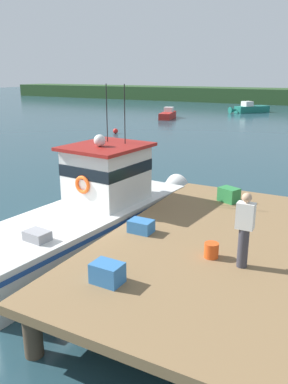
{
  "coord_description": "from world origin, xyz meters",
  "views": [
    {
      "loc": [
        6.99,
        -8.63,
        5.15
      ],
      "look_at": [
        1.2,
        2.17,
        1.4
      ],
      "focal_mm": 36.87,
      "sensor_mm": 36.0,
      "label": 1
    }
  ],
  "objects_px": {
    "bait_bucket": "(211,250)",
    "moored_boat_near_channel": "(168,115)",
    "main_fishing_boat": "(95,212)",
    "crate_stack_near_edge": "(107,273)",
    "crate_single_by_cleat": "(141,226)",
    "moored_boat_off_the_point": "(249,109)",
    "deckhand_by_the_boat": "(244,229)",
    "crate_single_far": "(229,195)",
    "mooring_buoy_outer": "(116,131)"
  },
  "relations": [
    {
      "from": "moored_boat_near_channel",
      "to": "mooring_buoy_outer",
      "type": "xyz_separation_m",
      "value": [
        0.89,
        -12.77,
        -0.21
      ]
    },
    {
      "from": "bait_bucket",
      "to": "moored_boat_off_the_point",
      "type": "distance_m",
      "value": 46.08
    },
    {
      "from": "crate_stack_near_edge",
      "to": "deckhand_by_the_boat",
      "type": "height_order",
      "value": "deckhand_by_the_boat"
    },
    {
      "from": "crate_single_far",
      "to": "moored_boat_off_the_point",
      "type": "height_order",
      "value": "crate_single_far"
    },
    {
      "from": "main_fishing_boat",
      "to": "crate_single_far",
      "type": "relative_size",
      "value": 16.55
    },
    {
      "from": "main_fishing_boat",
      "to": "bait_bucket",
      "type": "relative_size",
      "value": 29.21
    },
    {
      "from": "bait_bucket",
      "to": "deckhand_by_the_boat",
      "type": "distance_m",
      "value": 0.99
    },
    {
      "from": "crate_single_by_cleat",
      "to": "moored_boat_off_the_point",
      "type": "relative_size",
      "value": 0.12
    },
    {
      "from": "bait_bucket",
      "to": "mooring_buoy_outer",
      "type": "xyz_separation_m",
      "value": [
        -15.88,
        21.22,
        -1.15
      ]
    },
    {
      "from": "main_fishing_boat",
      "to": "crate_stack_near_edge",
      "type": "xyz_separation_m",
      "value": [
        2.87,
        -3.65,
        0.4
      ]
    },
    {
      "from": "main_fishing_boat",
      "to": "deckhand_by_the_boat",
      "type": "relative_size",
      "value": 6.09
    },
    {
      "from": "crate_stack_near_edge",
      "to": "crate_single_far",
      "type": "height_order",
      "value": "crate_single_far"
    },
    {
      "from": "crate_stack_near_edge",
      "to": "mooring_buoy_outer",
      "type": "xyz_separation_m",
      "value": [
        -14.45,
        23.23,
        -1.19
      ]
    },
    {
      "from": "crate_single_by_cleat",
      "to": "moored_boat_near_channel",
      "type": "relative_size",
      "value": 0.12
    },
    {
      "from": "bait_bucket",
      "to": "mooring_buoy_outer",
      "type": "relative_size",
      "value": 0.77
    },
    {
      "from": "crate_stack_near_edge",
      "to": "moored_boat_off_the_point",
      "type": "distance_m",
      "value": 47.75
    },
    {
      "from": "bait_bucket",
      "to": "mooring_buoy_outer",
      "type": "distance_m",
      "value": 26.53
    },
    {
      "from": "bait_bucket",
      "to": "moored_boat_near_channel",
      "type": "height_order",
      "value": "bait_bucket"
    },
    {
      "from": "main_fishing_boat",
      "to": "crate_stack_near_edge",
      "type": "bearing_deg",
      "value": -51.9
    },
    {
      "from": "crate_stack_near_edge",
      "to": "moored_boat_off_the_point",
      "type": "bearing_deg",
      "value": 100.53
    },
    {
      "from": "crate_stack_near_edge",
      "to": "crate_single_by_cleat",
      "type": "relative_size",
      "value": 1.0
    },
    {
      "from": "main_fishing_boat",
      "to": "bait_bucket",
      "type": "bearing_deg",
      "value": -21.02
    },
    {
      "from": "crate_stack_near_edge",
      "to": "moored_boat_near_channel",
      "type": "xyz_separation_m",
      "value": [
        -15.34,
        36.0,
        -0.98
      ]
    },
    {
      "from": "crate_single_far",
      "to": "bait_bucket",
      "type": "distance_m",
      "value": 4.1
    },
    {
      "from": "crate_single_far",
      "to": "moored_boat_near_channel",
      "type": "height_order",
      "value": "crate_single_far"
    },
    {
      "from": "crate_single_by_cleat",
      "to": "main_fishing_boat",
      "type": "bearing_deg",
      "value": 153.25
    },
    {
      "from": "main_fishing_boat",
      "to": "deckhand_by_the_boat",
      "type": "distance_m",
      "value": 5.4
    },
    {
      "from": "main_fishing_boat",
      "to": "mooring_buoy_outer",
      "type": "relative_size",
      "value": 22.61
    },
    {
      "from": "bait_bucket",
      "to": "deckhand_by_the_boat",
      "type": "relative_size",
      "value": 0.21
    },
    {
      "from": "crate_single_by_cleat",
      "to": "deckhand_by_the_boat",
      "type": "height_order",
      "value": "deckhand_by_the_boat"
    },
    {
      "from": "crate_stack_near_edge",
      "to": "moored_boat_near_channel",
      "type": "height_order",
      "value": "crate_stack_near_edge"
    },
    {
      "from": "deckhand_by_the_boat",
      "to": "mooring_buoy_outer",
      "type": "height_order",
      "value": "deckhand_by_the_boat"
    },
    {
      "from": "crate_single_far",
      "to": "mooring_buoy_outer",
      "type": "distance_m",
      "value": 22.9
    },
    {
      "from": "crate_stack_near_edge",
      "to": "main_fishing_boat",
      "type": "bearing_deg",
      "value": 128.1
    },
    {
      "from": "crate_single_far",
      "to": "deckhand_by_the_boat",
      "type": "bearing_deg",
      "value": -69.88
    },
    {
      "from": "crate_single_far",
      "to": "bait_bucket",
      "type": "xyz_separation_m",
      "value": [
        0.8,
        -4.02,
        -0.05
      ]
    },
    {
      "from": "crate_stack_near_edge",
      "to": "crate_single_far",
      "type": "xyz_separation_m",
      "value": [
        0.62,
        6.03,
        0.02
      ]
    },
    {
      "from": "crate_single_by_cleat",
      "to": "bait_bucket",
      "type": "xyz_separation_m",
      "value": [
        2.06,
        -0.52,
        0.01
      ]
    },
    {
      "from": "deckhand_by_the_boat",
      "to": "moored_boat_near_channel",
      "type": "distance_m",
      "value": 38.35
    },
    {
      "from": "crate_single_far",
      "to": "crate_stack_near_edge",
      "type": "bearing_deg",
      "value": -95.91
    },
    {
      "from": "deckhand_by_the_boat",
      "to": "mooring_buoy_outer",
      "type": "xyz_separation_m",
      "value": [
        -16.59,
        21.33,
        -1.84
      ]
    },
    {
      "from": "moored_boat_off_the_point",
      "to": "deckhand_by_the_boat",
      "type": "bearing_deg",
      "value": -76.44
    },
    {
      "from": "bait_bucket",
      "to": "mooring_buoy_outer",
      "type": "height_order",
      "value": "bait_bucket"
    },
    {
      "from": "bait_bucket",
      "to": "moored_boat_near_channel",
      "type": "distance_m",
      "value": 37.92
    },
    {
      "from": "crate_single_by_cleat",
      "to": "mooring_buoy_outer",
      "type": "xyz_separation_m",
      "value": [
        -13.82,
        20.7,
        -1.14
      ]
    },
    {
      "from": "crate_stack_near_edge",
      "to": "mooring_buoy_outer",
      "type": "bearing_deg",
      "value": 121.89
    },
    {
      "from": "main_fishing_boat",
      "to": "moored_boat_near_channel",
      "type": "height_order",
      "value": "main_fishing_boat"
    },
    {
      "from": "mooring_buoy_outer",
      "to": "deckhand_by_the_boat",
      "type": "bearing_deg",
      "value": -52.12
    },
    {
      "from": "moored_boat_near_channel",
      "to": "crate_stack_near_edge",
      "type": "bearing_deg",
      "value": -66.92
    },
    {
      "from": "moored_boat_off_the_point",
      "to": "bait_bucket",
      "type": "bearing_deg",
      "value": -77.27
    }
  ]
}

